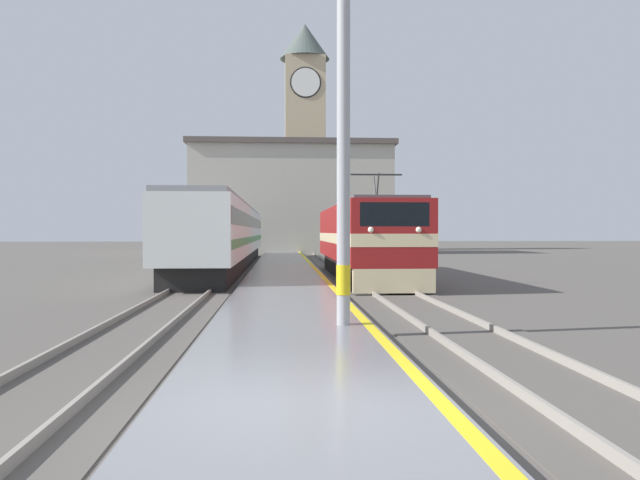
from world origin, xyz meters
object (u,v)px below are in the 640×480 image
at_px(clock_tower, 305,129).
at_px(locomotive_train, 363,240).
at_px(catenary_mast, 348,111).
at_px(passenger_train, 228,234).

bearing_deg(clock_tower, locomotive_train, -88.79).
xyz_separation_m(locomotive_train, catenary_mast, (-2.42, -15.84, 2.78)).
xyz_separation_m(catenary_mast, clock_tower, (1.50, 59.58, 9.40)).
height_order(locomotive_train, catenary_mast, catenary_mast).
relative_size(locomotive_train, catenary_mast, 1.87).
bearing_deg(locomotive_train, catenary_mast, -98.69).
bearing_deg(passenger_train, locomotive_train, -53.88).
bearing_deg(locomotive_train, clock_tower, 91.21).
bearing_deg(clock_tower, passenger_train, -99.87).
height_order(passenger_train, clock_tower, clock_tower).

